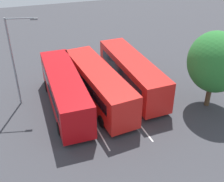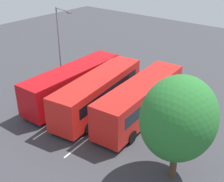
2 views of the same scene
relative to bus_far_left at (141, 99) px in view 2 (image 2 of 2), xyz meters
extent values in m
plane|color=#38383D|center=(-0.68, 3.41, -1.79)|extent=(69.04, 69.04, 0.00)
cube|color=red|center=(-0.03, 0.00, 0.01)|extent=(10.88, 3.37, 2.87)
cube|color=#19232D|center=(5.27, 0.41, 0.78)|extent=(0.29, 2.24, 1.21)
cube|color=#19232D|center=(-0.13, 1.24, 0.36)|extent=(8.98, 0.78, 0.92)
cube|color=#19232D|center=(0.07, -1.24, 0.36)|extent=(8.98, 0.78, 0.92)
cube|color=black|center=(5.29, 0.41, 1.27)|extent=(0.26, 2.04, 0.32)
cube|color=black|center=(5.30, 0.41, -1.21)|extent=(0.28, 2.34, 0.36)
cylinder|color=black|center=(3.29, 1.47, -1.27)|extent=(1.05, 0.36, 1.04)
cylinder|color=black|center=(3.48, -0.95, -1.27)|extent=(1.05, 0.36, 1.04)
cylinder|color=black|center=(-3.54, 0.94, -1.27)|extent=(1.05, 0.36, 1.04)
cylinder|color=black|center=(-3.35, -1.48, -1.27)|extent=(1.05, 0.36, 1.04)
cube|color=red|center=(-1.19, 3.59, 0.01)|extent=(10.97, 4.04, 2.87)
cube|color=black|center=(4.07, 4.34, 0.78)|extent=(0.44, 2.24, 1.21)
cube|color=black|center=(-1.37, 4.82, 0.36)|extent=(8.92, 1.35, 0.92)
cube|color=black|center=(-1.02, 2.36, 0.36)|extent=(8.92, 1.35, 0.92)
cube|color=black|center=(4.09, 4.34, 1.27)|extent=(0.39, 2.03, 0.32)
cube|color=black|center=(4.10, 4.35, -1.21)|extent=(0.43, 2.33, 0.36)
cylinder|color=black|center=(2.03, 5.27, -1.27)|extent=(1.06, 0.42, 1.04)
cylinder|color=black|center=(2.37, 2.87, -1.27)|extent=(1.06, 0.42, 1.04)
cylinder|color=black|center=(-4.76, 4.30, -1.27)|extent=(1.06, 0.42, 1.04)
cylinder|color=black|center=(-4.42, 1.90, -1.27)|extent=(1.06, 0.42, 1.04)
cube|color=#B70C11|center=(-1.22, 6.59, 0.01)|extent=(10.79, 2.86, 2.87)
cube|color=#19232D|center=(4.10, 6.74, 0.78)|extent=(0.19, 2.24, 1.21)
cube|color=#19232D|center=(-1.26, 7.83, 0.36)|extent=(9.00, 0.35, 0.92)
cube|color=#19232D|center=(-1.18, 5.34, 0.36)|extent=(9.00, 0.35, 0.92)
cube|color=black|center=(4.12, 6.75, 1.27)|extent=(0.16, 2.04, 0.32)
cube|color=black|center=(4.13, 6.75, -1.21)|extent=(0.17, 2.35, 0.36)
cylinder|color=black|center=(2.17, 7.90, -1.27)|extent=(1.04, 0.31, 1.04)
cylinder|color=black|center=(2.24, 5.48, -1.27)|extent=(1.04, 0.31, 1.04)
cylinder|color=black|center=(-4.68, 7.70, -1.27)|extent=(1.04, 0.31, 1.04)
cylinder|color=black|center=(-4.61, 5.27, -1.27)|extent=(1.04, 0.31, 1.04)
cylinder|color=#232833|center=(6.89, 3.50, -1.40)|extent=(0.13, 0.13, 0.78)
cylinder|color=#232833|center=(6.81, 3.64, -1.40)|extent=(0.13, 0.13, 0.78)
cylinder|color=#721966|center=(6.85, 3.57, -0.71)|extent=(0.43, 0.43, 0.61)
sphere|color=tan|center=(6.85, 3.57, -0.29)|extent=(0.21, 0.21, 0.21)
cylinder|color=gray|center=(0.70, 10.42, 2.15)|extent=(0.16, 0.16, 7.88)
cylinder|color=gray|center=(0.48, 9.34, 6.00)|extent=(0.52, 2.19, 0.10)
cube|color=slate|center=(0.27, 8.25, 5.92)|extent=(0.30, 0.59, 0.14)
cylinder|color=#4C3823|center=(-4.55, -5.51, -0.58)|extent=(0.44, 0.44, 2.41)
ellipsoid|color=#28702D|center=(-4.55, -5.51, 2.46)|extent=(4.91, 4.42, 5.15)
cube|color=silver|center=(-0.68, 1.71, -1.78)|extent=(14.04, 1.29, 0.01)
cube|color=silver|center=(-0.68, 5.11, -1.78)|extent=(14.04, 1.29, 0.01)
camera|label=1|loc=(-22.68, 9.04, 12.93)|focal=46.59mm
camera|label=2|loc=(-18.33, -11.67, 11.48)|focal=47.72mm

